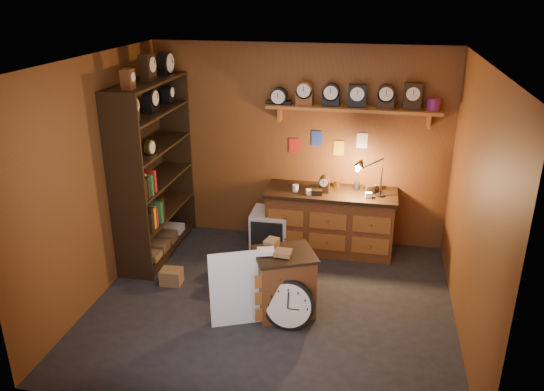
{
  "coord_description": "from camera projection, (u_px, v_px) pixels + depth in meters",
  "views": [
    {
      "loc": [
        1.01,
        -5.05,
        3.37
      ],
      "look_at": [
        -0.08,
        0.35,
        1.18
      ],
      "focal_mm": 35.0,
      "sensor_mm": 36.0,
      "label": 1
    }
  ],
  "objects": [
    {
      "name": "floor",
      "position": [
        273.0,
        303.0,
        6.03
      ],
      "size": [
        4.0,
        4.0,
        0.0
      ],
      "primitive_type": "plane",
      "color": "black",
      "rests_on": "ground"
    },
    {
      "name": "floor_box_a",
      "position": [
        226.0,
        284.0,
        6.28
      ],
      "size": [
        0.27,
        0.24,
        0.16
      ],
      "primitive_type": "cube",
      "rotation": [
        0.0,
        0.0,
        -0.09
      ],
      "color": "brown",
      "rests_on": "ground"
    },
    {
      "name": "white_panel",
      "position": [
        239.0,
        320.0,
        5.74
      ],
      "size": [
        0.63,
        0.4,
        0.81
      ],
      "primitive_type": "cube",
      "rotation": [
        -0.17,
        0.0,
        0.41
      ],
      "color": "silver",
      "rests_on": "ground"
    },
    {
      "name": "mini_fridge",
      "position": [
        270.0,
        229.0,
        7.26
      ],
      "size": [
        0.51,
        0.53,
        0.52
      ],
      "rotation": [
        0.0,
        0.0,
        0.02
      ],
      "color": "silver",
      "rests_on": "ground"
    },
    {
      "name": "room_shell",
      "position": [
        279.0,
        156.0,
        5.48
      ],
      "size": [
        4.02,
        3.62,
        2.71
      ],
      "color": "brown",
      "rests_on": "ground"
    },
    {
      "name": "big_round_clock",
      "position": [
        289.0,
        305.0,
        5.53
      ],
      "size": [
        0.55,
        0.17,
        0.55
      ],
      "color": "black",
      "rests_on": "ground"
    },
    {
      "name": "workbench",
      "position": [
        330.0,
        217.0,
        7.11
      ],
      "size": [
        1.72,
        0.66,
        1.36
      ],
      "color": "brown",
      "rests_on": "ground"
    },
    {
      "name": "floor_box_c",
      "position": [
        171.0,
        276.0,
        6.41
      ],
      "size": [
        0.26,
        0.22,
        0.19
      ],
      "primitive_type": "cube",
      "rotation": [
        0.0,
        0.0,
        0.06
      ],
      "color": "brown",
      "rests_on": "ground"
    },
    {
      "name": "floor_box_b",
      "position": [
        220.0,
        272.0,
        6.56
      ],
      "size": [
        0.27,
        0.29,
        0.12
      ],
      "primitive_type": "cube",
      "rotation": [
        0.0,
        0.0,
        -0.35
      ],
      "color": "white",
      "rests_on": "ground"
    },
    {
      "name": "low_cabinet",
      "position": [
        284.0,
        280.0,
        5.75
      ],
      "size": [
        0.8,
        0.75,
        0.81
      ],
      "rotation": [
        0.0,
        0.0,
        0.43
      ],
      "color": "brown",
      "rests_on": "ground"
    },
    {
      "name": "shelving_unit",
      "position": [
        151.0,
        163.0,
        6.79
      ],
      "size": [
        0.47,
        1.6,
        2.58
      ],
      "color": "black",
      "rests_on": "ground"
    }
  ]
}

